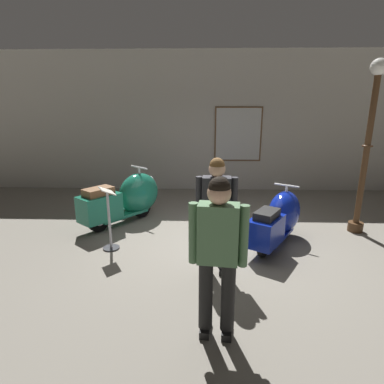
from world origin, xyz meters
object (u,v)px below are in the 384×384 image
scooter_0 (128,198)px  lamppost (368,141)px  scooter_1 (279,218)px  info_stanchion (110,224)px  visitor_1 (216,209)px  visitor_0 (218,249)px

scooter_0 → lamppost: lamppost is taller
scooter_1 → info_stanchion: bearing=129.3°
info_stanchion → visitor_1: bearing=-22.6°
scooter_1 → lamppost: lamppost is taller
visitor_1 → scooter_1: bearing=-42.8°
scooter_1 → visitor_1: size_ratio=0.96×
visitor_0 → info_stanchion: visitor_0 is taller
scooter_0 → visitor_1: (1.74, -2.05, 0.48)m
scooter_0 → lamppost: 4.71m
scooter_0 → visitor_0: bearing=-114.0°
scooter_1 → visitor_1: 1.68m
scooter_1 → lamppost: bearing=-38.6°
scooter_0 → lamppost: (4.53, -0.39, 1.23)m
scooter_1 → visitor_0: bearing=-174.2°
visitor_0 → scooter_0: bearing=33.8°
scooter_0 → visitor_0: (1.70, -3.35, 0.50)m
scooter_1 → lamppost: size_ratio=0.52×
visitor_1 → info_stanchion: visitor_1 is taller
lamppost → visitor_0: (-2.83, -2.96, -0.74)m
scooter_1 → visitor_0: (-1.20, -2.40, 0.55)m
lamppost → visitor_1: size_ratio=1.84×
scooter_0 → lamppost: size_ratio=0.56×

